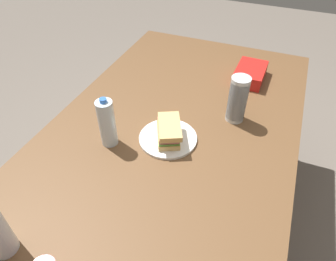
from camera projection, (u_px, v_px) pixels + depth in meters
The scene contains 7 objects.
ground_plane at pixel (171, 219), 1.85m from camera, with size 8.00×8.00×0.00m, color #70665B.
dining_table at pixel (172, 140), 1.41m from camera, with size 1.86×1.08×0.74m.
paper_plate at pixel (168, 138), 1.31m from camera, with size 0.25×0.25×0.01m, color white.
sandwich at pixel (169, 131), 1.27m from camera, with size 0.20×0.17×0.08m.
chip_bag at pixel (250, 74), 1.65m from camera, with size 0.23×0.15×0.07m, color red.
plastic_cup_stack at pixel (238, 99), 1.34m from camera, with size 0.08×0.08×0.22m.
water_bottle_spare at pixel (107, 123), 1.22m from camera, with size 0.07×0.07×0.23m.
Camera 1 is at (0.96, 0.37, 1.64)m, focal length 32.36 mm.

